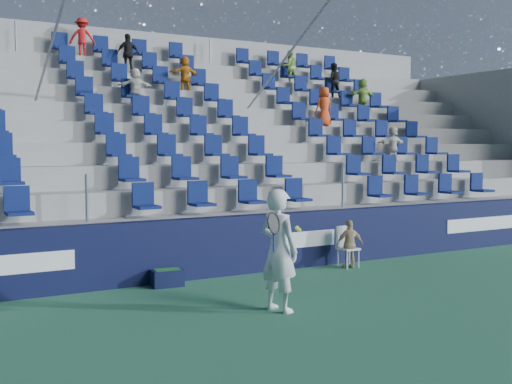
# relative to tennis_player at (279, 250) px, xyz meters

# --- Properties ---
(ground) EXTENTS (70.00, 70.00, 0.00)m
(ground) POSITION_rel_tennis_player_xyz_m (0.89, -0.17, -0.98)
(ground) COLOR #2D6947
(ground) RESTS_ON ground
(sponsor_wall) EXTENTS (24.00, 0.32, 1.20)m
(sponsor_wall) POSITION_rel_tennis_player_xyz_m (0.90, 2.98, -0.38)
(sponsor_wall) COLOR black
(sponsor_wall) RESTS_ON ground
(grandstand) EXTENTS (24.00, 8.17, 6.63)m
(grandstand) POSITION_rel_tennis_player_xyz_m (0.90, 8.07, 1.16)
(grandstand) COLOR #9C9B97
(grandstand) RESTS_ON ground
(tennis_player) EXTENTS (0.72, 0.81, 1.95)m
(tennis_player) POSITION_rel_tennis_player_xyz_m (0.00, 0.00, 0.00)
(tennis_player) COLOR silver
(tennis_player) RESTS_ON ground
(line_judge_chair) EXTENTS (0.40, 0.41, 0.89)m
(line_judge_chair) POSITION_rel_tennis_player_xyz_m (3.25, 2.47, -0.47)
(line_judge_chair) COLOR white
(line_judge_chair) RESTS_ON ground
(line_judge) EXTENTS (0.65, 0.40, 1.04)m
(line_judge) POSITION_rel_tennis_player_xyz_m (3.25, 2.33, -0.46)
(line_judge) COLOR tan
(line_judge) RESTS_ON ground
(ball_bin) EXTENTS (0.61, 0.44, 0.32)m
(ball_bin) POSITION_rel_tennis_player_xyz_m (-0.86, 2.58, -0.80)
(ball_bin) COLOR black
(ball_bin) RESTS_ON ground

